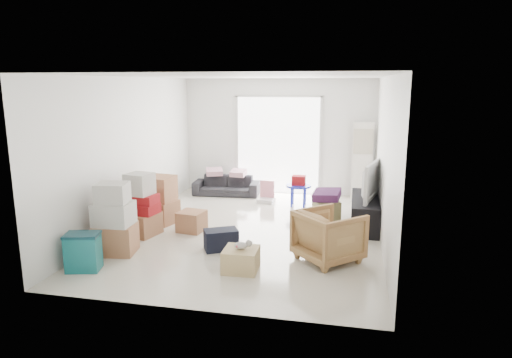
{
  "coord_description": "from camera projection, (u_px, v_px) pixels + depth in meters",
  "views": [
    {
      "loc": [
        1.73,
        -7.61,
        2.58
      ],
      "look_at": [
        0.06,
        0.2,
        0.9
      ],
      "focal_mm": 32.0,
      "sensor_mm": 36.0,
      "label": 1
    }
  ],
  "objects": [
    {
      "name": "storage_bins",
      "position": [
        83.0,
        252.0,
        6.38
      ],
      "size": [
        0.53,
        0.43,
        0.54
      ],
      "rotation": [
        0.0,
        0.0,
        0.25
      ],
      "color": "#136367",
      "rests_on": "room_shell"
    },
    {
      "name": "box_stack_c",
      "position": [
        160.0,
        200.0,
        8.55
      ],
      "size": [
        0.71,
        0.64,
        0.89
      ],
      "rotation": [
        0.0,
        0.0,
        -0.12
      ],
      "color": "#A16849",
      "rests_on": "room_shell"
    },
    {
      "name": "loose_box",
      "position": [
        192.0,
        221.0,
        8.11
      ],
      "size": [
        0.49,
        0.49,
        0.36
      ],
      "primitive_type": "cube",
      "rotation": [
        0.0,
        0.0,
        -0.16
      ],
      "color": "#A16849",
      "rests_on": "room_shell"
    },
    {
      "name": "pillow_left",
      "position": [
        214.0,
        166.0,
        10.75
      ],
      "size": [
        0.51,
        0.46,
        0.13
      ],
      "primitive_type": "cube",
      "rotation": [
        0.0,
        0.0,
        0.39
      ],
      "color": "#DB9FB5",
      "rests_on": "sofa"
    },
    {
      "name": "plush_bunny",
      "position": [
        243.0,
        245.0,
        6.35
      ],
      "size": [
        0.25,
        0.15,
        0.13
      ],
      "rotation": [
        0.0,
        0.0,
        0.25
      ],
      "color": "#B2ADA8",
      "rests_on": "wood_crate"
    },
    {
      "name": "kids_table",
      "position": [
        299.0,
        184.0,
        9.72
      ],
      "size": [
        0.54,
        0.54,
        0.66
      ],
      "rotation": [
        0.0,
        0.0,
        -0.12
      ],
      "color": "#1C27BB",
      "rests_on": "room_shell"
    },
    {
      "name": "wood_crate",
      "position": [
        241.0,
        260.0,
        6.4
      ],
      "size": [
        0.49,
        0.49,
        0.32
      ],
      "primitive_type": "cube",
      "rotation": [
        0.0,
        0.0,
        0.03
      ],
      "color": "tan",
      "rests_on": "room_shell"
    },
    {
      "name": "pillow_right",
      "position": [
        238.0,
        167.0,
        10.61
      ],
      "size": [
        0.42,
        0.35,
        0.13
      ],
      "primitive_type": "cube",
      "rotation": [
        0.0,
        0.0,
        -0.13
      ],
      "color": "#DB9FB5",
      "rests_on": "sofa"
    },
    {
      "name": "duffel_bag",
      "position": [
        221.0,
        240.0,
        7.2
      ],
      "size": [
        0.6,
        0.51,
        0.33
      ],
      "primitive_type": "cube",
      "rotation": [
        0.0,
        0.0,
        0.49
      ],
      "color": "black",
      "rests_on": "room_shell"
    },
    {
      "name": "armchair",
      "position": [
        329.0,
        233.0,
        6.7
      ],
      "size": [
        1.12,
        1.12,
        0.84
      ],
      "primitive_type": "imported",
      "rotation": [
        0.0,
        0.0,
        2.33
      ],
      "color": "tan",
      "rests_on": "room_shell"
    },
    {
      "name": "toy_walker",
      "position": [
        267.0,
        196.0,
        10.11
      ],
      "size": [
        0.38,
        0.34,
        0.47
      ],
      "rotation": [
        0.0,
        0.0,
        -0.12
      ],
      "color": "silver",
      "rests_on": "room_shell"
    },
    {
      "name": "blanket",
      "position": [
        327.0,
        197.0,
        8.52
      ],
      "size": [
        0.53,
        0.53,
        0.14
      ],
      "primitive_type": "cube",
      "rotation": [
        0.0,
        0.0,
        -0.11
      ],
      "color": "#421B45",
      "rests_on": "ottoman"
    },
    {
      "name": "box_stack_a",
      "position": [
        114.0,
        222.0,
        6.99
      ],
      "size": [
        0.68,
        0.6,
        1.11
      ],
      "rotation": [
        0.0,
        0.0,
        0.14
      ],
      "color": "#A16849",
      "rests_on": "room_shell"
    },
    {
      "name": "tv_console",
      "position": [
        365.0,
        212.0,
        8.38
      ],
      "size": [
        0.48,
        1.6,
        0.53
      ],
      "primitive_type": "cube",
      "color": "black",
      "rests_on": "room_shell"
    },
    {
      "name": "room_shell",
      "position": [
        250.0,
        156.0,
        7.89
      ],
      "size": [
        4.98,
        6.48,
        3.18
      ],
      "color": "beige",
      "rests_on": "ground"
    },
    {
      "name": "ac_tower",
      "position": [
        362.0,
        162.0,
        10.13
      ],
      "size": [
        0.45,
        0.3,
        1.75
      ],
      "primitive_type": "cube",
      "color": "white",
      "rests_on": "room_shell"
    },
    {
      "name": "ottoman",
      "position": [
        326.0,
        212.0,
        8.58
      ],
      "size": [
        0.56,
        0.56,
        0.43
      ],
      "primitive_type": "cube",
      "rotation": [
        0.0,
        0.0,
        0.38
      ],
      "color": "olive",
      "rests_on": "room_shell"
    },
    {
      "name": "sofa",
      "position": [
        226.0,
        182.0,
        10.74
      ],
      "size": [
        1.56,
        0.54,
        0.6
      ],
      "primitive_type": "imported",
      "rotation": [
        0.0,
        0.0,
        0.06
      ],
      "color": "#2A2A2F",
      "rests_on": "room_shell"
    },
    {
      "name": "box_stack_b",
      "position": [
        141.0,
        208.0,
        7.86
      ],
      "size": [
        0.64,
        0.64,
        1.09
      ],
      "rotation": [
        0.0,
        0.0,
        -0.19
      ],
      "color": "#A16849",
      "rests_on": "room_shell"
    },
    {
      "name": "sliding_door",
      "position": [
        278.0,
        141.0,
        10.77
      ],
      "size": [
        2.1,
        0.04,
        2.33
      ],
      "color": "white",
      "rests_on": "room_shell"
    },
    {
      "name": "television",
      "position": [
        366.0,
        194.0,
        8.31
      ],
      "size": [
        0.93,
        1.29,
        0.15
      ],
      "primitive_type": "imported",
      "rotation": [
        0.0,
        0.0,
        1.33
      ],
      "color": "black",
      "rests_on": "tv_console"
    }
  ]
}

